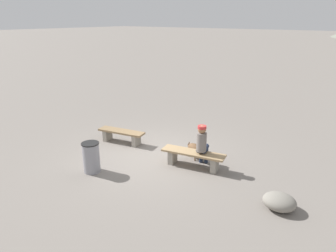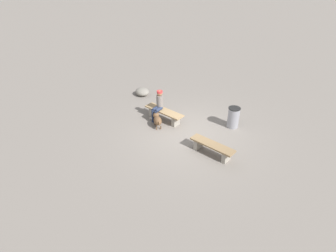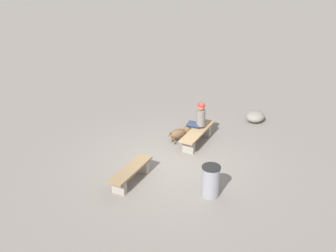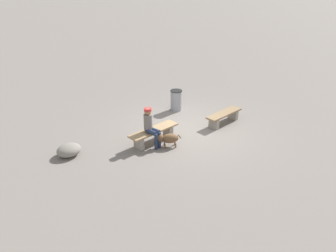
{
  "view_description": "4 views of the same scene",
  "coord_description": "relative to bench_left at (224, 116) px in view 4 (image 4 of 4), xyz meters",
  "views": [
    {
      "loc": [
        5.77,
        -6.7,
        4.09
      ],
      "look_at": [
        0.21,
        0.62,
        0.86
      ],
      "focal_mm": 33.21,
      "sensor_mm": 36.0,
      "label": 1
    },
    {
      "loc": [
        -7.05,
        6.28,
        6.05
      ],
      "look_at": [
        0.03,
        1.03,
        0.72
      ],
      "focal_mm": 30.34,
      "sensor_mm": 36.0,
      "label": 2
    },
    {
      "loc": [
        -8.44,
        -6.79,
        6.43
      ],
      "look_at": [
        0.73,
        0.78,
        0.71
      ],
      "focal_mm": 45.61,
      "sensor_mm": 36.0,
      "label": 3
    },
    {
      "loc": [
        5.74,
        8.23,
        5.06
      ],
      "look_at": [
        1.09,
        0.46,
        0.62
      ],
      "focal_mm": 33.03,
      "sensor_mm": 36.0,
      "label": 4
    }
  ],
  "objects": [
    {
      "name": "ground",
      "position": [
        1.49,
        -0.24,
        -0.33
      ],
      "size": [
        210.0,
        210.0,
        0.06
      ],
      "primitive_type": "cube",
      "color": "gray"
    },
    {
      "name": "seated_person",
      "position": [
        3.15,
        0.07,
        0.46
      ],
      "size": [
        0.42,
        0.6,
        1.3
      ],
      "rotation": [
        0.0,
        0.0,
        0.34
      ],
      "color": "slate",
      "rests_on": "ground"
    },
    {
      "name": "boulder",
      "position": [
        5.63,
        -0.66,
        -0.11
      ],
      "size": [
        0.79,
        0.69,
        0.38
      ],
      "primitive_type": "ellipsoid",
      "rotation": [
        0.0,
        0.0,
        3.22
      ],
      "color": "gray",
      "rests_on": "ground"
    },
    {
      "name": "bench_right",
      "position": [
        2.95,
        -0.07,
        0.02
      ],
      "size": [
        1.88,
        0.83,
        0.47
      ],
      "rotation": [
        0.0,
        0.0,
        0.21
      ],
      "color": "gray",
      "rests_on": "ground"
    },
    {
      "name": "dog",
      "position": [
        2.72,
        0.44,
        0.01
      ],
      "size": [
        0.79,
        0.52,
        0.49
      ],
      "rotation": [
        0.0,
        0.0,
        5.87
      ],
      "color": "brown",
      "rests_on": "ground"
    },
    {
      "name": "bench_left",
      "position": [
        0.0,
        0.0,
        0.0
      ],
      "size": [
        1.7,
        0.75,
        0.44
      ],
      "rotation": [
        0.0,
        0.0,
        0.21
      ],
      "color": "gray",
      "rests_on": "ground"
    },
    {
      "name": "trash_bin",
      "position": [
        0.86,
        -2.01,
        0.13
      ],
      "size": [
        0.49,
        0.49,
        0.86
      ],
      "color": "gray",
      "rests_on": "ground"
    }
  ]
}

